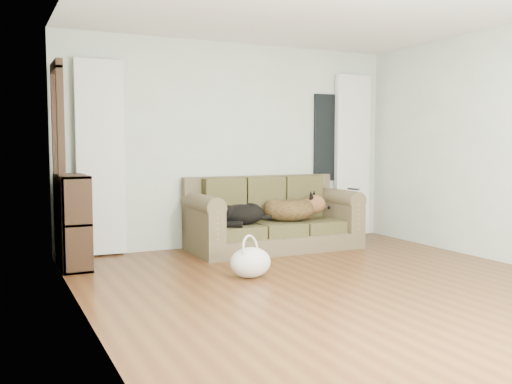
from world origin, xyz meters
name	(u,v)px	position (x,y,z in m)	size (l,w,h in m)	color
floor	(340,287)	(0.00, 0.00, 0.00)	(5.00, 5.00, 0.00)	#4B2813
wall_back	(233,145)	(0.00, 2.50, 1.30)	(4.50, 0.04, 2.60)	silver
wall_left	(83,145)	(-2.25, 0.00, 1.30)	(0.04, 5.00, 2.60)	silver
curtain_left	(101,158)	(-1.70, 2.42, 1.15)	(0.55, 0.08, 2.25)	silver
curtain_right	(352,155)	(1.80, 2.42, 1.15)	(0.55, 0.08, 2.25)	silver
window_pane	(330,138)	(1.45, 2.47, 1.40)	(0.50, 0.03, 1.20)	black
door_casing	(59,169)	(-2.20, 2.05, 1.05)	(0.07, 0.60, 2.10)	black
sofa	(274,213)	(0.33, 1.98, 0.45)	(2.09, 0.90, 0.86)	brown
dog_black_lab	(238,214)	(-0.21, 1.87, 0.48)	(0.60, 0.41, 0.25)	black
dog_shepherd	(291,210)	(0.54, 1.91, 0.49)	(0.68, 0.48, 0.30)	black
tv_remote	(353,189)	(1.39, 1.80, 0.73)	(0.05, 0.18, 0.02)	black
tote_bag	(250,262)	(-0.59, 0.69, 0.16)	(0.42, 0.32, 0.30)	silver
bookshelf	(72,220)	(-2.09, 1.95, 0.50)	(0.30, 0.79, 0.99)	black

